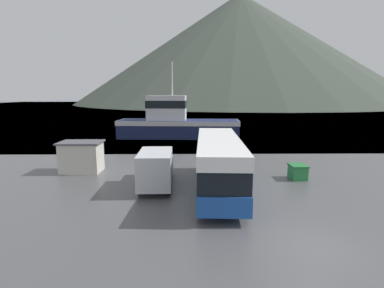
# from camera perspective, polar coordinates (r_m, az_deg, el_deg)

# --- Properties ---
(ground_plane) EXTENTS (400.00, 400.00, 0.00)m
(ground_plane) POSITION_cam_1_polar(r_m,az_deg,el_deg) (13.49, 21.71, -17.91)
(ground_plane) COLOR #4C4C4F
(water_surface) EXTENTS (240.00, 240.00, 0.00)m
(water_surface) POSITION_cam_1_polar(r_m,az_deg,el_deg) (149.78, 1.04, 7.39)
(water_surface) COLOR slate
(water_surface) RESTS_ON ground
(hill_backdrop) EXTENTS (193.12, 193.12, 64.35)m
(hill_backdrop) POSITION_cam_1_polar(r_m,az_deg,el_deg) (193.08, 8.93, 17.38)
(hill_backdrop) COLOR #3D473D
(hill_backdrop) RESTS_ON ground
(tour_bus) EXTENTS (3.14, 11.20, 3.31)m
(tour_bus) POSITION_cam_1_polar(r_m,az_deg,el_deg) (18.92, 5.07, -3.28)
(tour_bus) COLOR #194799
(tour_bus) RESTS_ON ground
(delivery_van) EXTENTS (2.16, 5.49, 2.46)m
(delivery_van) POSITION_cam_1_polar(r_m,az_deg,el_deg) (19.65, -6.83, -4.51)
(delivery_van) COLOR silver
(delivery_van) RESTS_ON ground
(fishing_boat) EXTENTS (16.68, 5.67, 10.22)m
(fishing_boat) POSITION_cam_1_polar(r_m,az_deg,el_deg) (41.38, -3.11, 4.13)
(fishing_boat) COLOR #19234C
(fishing_boat) RESTS_ON water_surface
(storage_bin) EXTENTS (1.16, 1.39, 1.05)m
(storage_bin) POSITION_cam_1_polar(r_m,az_deg,el_deg) (22.79, 19.49, -4.99)
(storage_bin) COLOR #287F3D
(storage_bin) RESTS_ON ground
(dock_kiosk) EXTENTS (3.21, 2.29, 2.40)m
(dock_kiosk) POSITION_cam_1_polar(r_m,az_deg,el_deg) (24.78, -20.29, -2.28)
(dock_kiosk) COLOR beige
(dock_kiosk) RESTS_ON ground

